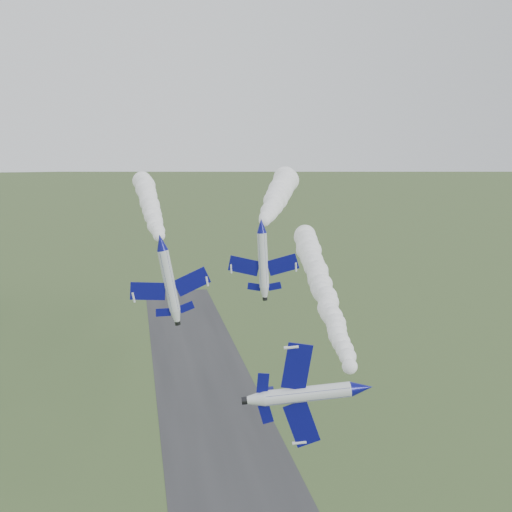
{
  "coord_description": "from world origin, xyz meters",
  "views": [
    {
      "loc": [
        -15.38,
        -58.57,
        59.4
      ],
      "look_at": [
        1.39,
        18.63,
        42.89
      ],
      "focal_mm": 40.0,
      "sensor_mm": 36.0,
      "label": 1
    }
  ],
  "objects": [
    {
      "name": "jet_pair_left",
      "position": [
        -11.78,
        20.16,
        45.13
      ],
      "size": [
        11.07,
        13.5,
        3.65
      ],
      "rotation": [
        0.0,
        -0.16,
        0.01
      ],
      "color": "silver"
    },
    {
      "name": "runway",
      "position": [
        0.0,
        30.0,
        0.02
      ],
      "size": [
        24.0,
        260.0,
        0.04
      ],
      "primitive_type": "cube",
      "color": "#2D2D2F",
      "rests_on": "ground"
    },
    {
      "name": "jet_lead",
      "position": [
        7.32,
        -6.6,
        33.58
      ],
      "size": [
        5.45,
        13.87,
        11.43
      ],
      "rotation": [
        0.0,
        1.48,
        -0.17
      ],
      "color": "silver"
    },
    {
      "name": "smoke_trail_jet_lead",
      "position": [
        13.96,
        27.29,
        36.34
      ],
      "size": [
        14.82,
        61.18,
        4.57
      ],
      "primitive_type": null,
      "rotation": [
        0.0,
        0.0,
        -0.17
      ],
      "color": "white"
    },
    {
      "name": "jet_pair_right",
      "position": [
        2.67,
        20.85,
        46.88
      ],
      "size": [
        10.34,
        11.99,
        3.05
      ],
      "rotation": [
        0.0,
        -0.05,
        -0.31
      ],
      "color": "silver"
    },
    {
      "name": "smoke_trail_jet_pair_right",
      "position": [
        13.75,
        54.18,
        47.91
      ],
      "size": [
        25.7,
        64.0,
        5.97
      ],
      "primitive_type": null,
      "rotation": [
        0.0,
        0.0,
        -0.31
      ],
      "color": "white"
    },
    {
      "name": "smoke_trail_jet_pair_left",
      "position": [
        -12.19,
        56.93,
        46.97
      ],
      "size": [
        5.46,
        66.23,
        4.66
      ],
      "primitive_type": null,
      "rotation": [
        0.0,
        0.0,
        0.01
      ],
      "color": "white"
    }
  ]
}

